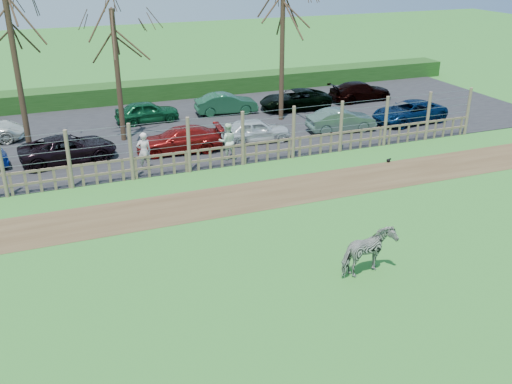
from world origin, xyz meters
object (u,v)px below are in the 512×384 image
object	(u,v)px
car_6	(409,112)
car_13	(360,91)
visitor_b	(228,141)
car_2	(68,149)
tree_mid	(115,44)
visitor_a	(144,151)
car_10	(147,112)
crow	(389,160)
car_4	(255,130)
car_11	(226,104)
car_5	(341,120)
car_12	(295,100)
zebra	(368,252)
car_3	(180,140)
tree_left	(11,36)
tree_right	(283,26)

from	to	relation	value
car_6	car_13	xyz separation A→B (m)	(0.04, 5.30, 0.00)
visitor_b	car_2	world-z (taller)	visitor_b
tree_mid	visitor_b	bearing A→B (deg)	-48.68
visitor_a	car_10	xyz separation A→B (m)	(1.59, 7.35, -0.26)
car_6	tree_mid	bearing A→B (deg)	-105.08
crow	car_4	bearing A→B (deg)	133.52
car_11	car_13	world-z (taller)	same
car_11	car_13	bearing A→B (deg)	-86.28
crow	car_5	world-z (taller)	car_5
car_5	car_12	bearing A→B (deg)	10.20
car_10	car_12	distance (m)	8.91
crow	car_13	world-z (taller)	car_13
car_6	car_13	world-z (taller)	same
car_5	visitor_a	bearing A→B (deg)	105.23
tree_mid	zebra	xyz separation A→B (m)	(4.80, -15.70, -4.13)
car_6	zebra	bearing A→B (deg)	-44.41
tree_mid	car_3	size ratio (longest dim) A/B	1.65
car_5	car_11	distance (m)	7.20
car_4	tree_left	bearing A→B (deg)	84.33
tree_right	car_11	bearing A→B (deg)	137.39
zebra	car_5	distance (m)	14.42
tree_mid	zebra	bearing A→B (deg)	-72.99
car_4	car_5	bearing A→B (deg)	-86.67
visitor_b	car_12	distance (m)	9.50
car_3	car_6	bearing A→B (deg)	95.60
car_4	car_2	bearing A→B (deg)	90.36
zebra	car_10	distance (m)	18.68
tree_mid	car_5	bearing A→B (deg)	-13.75
visitor_b	car_6	xyz separation A→B (m)	(11.34, 1.96, -0.26)
car_6	car_13	size ratio (longest dim) A/B	1.04
car_6	visitor_a	bearing A→B (deg)	-87.98
zebra	car_2	xyz separation A→B (m)	(-7.66, 13.47, -0.10)
zebra	visitor_b	bearing A→B (deg)	-9.24
tree_mid	visitor_b	distance (m)	7.33
tree_left	car_12	bearing A→B (deg)	11.90
car_6	car_10	world-z (taller)	same
zebra	visitor_b	size ratio (longest dim) A/B	1.02
visitor_a	car_5	world-z (taller)	visitor_a
car_3	car_10	size ratio (longest dim) A/B	1.17
tree_mid	crow	distance (m)	14.12
tree_right	car_4	size ratio (longest dim) A/B	2.09
visitor_a	visitor_b	bearing A→B (deg)	177.98
car_12	car_13	xyz separation A→B (m)	(4.77, 0.42, 0.00)
car_10	car_4	bearing A→B (deg)	-143.19
visitor_a	car_2	bearing A→B (deg)	-39.81
visitor_a	car_6	world-z (taller)	visitor_a
car_12	crow	bearing A→B (deg)	5.78
tree_left	car_6	size ratio (longest dim) A/B	1.82
tree_left	tree_right	xyz separation A→B (m)	(13.50, 1.50, -0.37)
car_3	car_13	distance (m)	14.29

